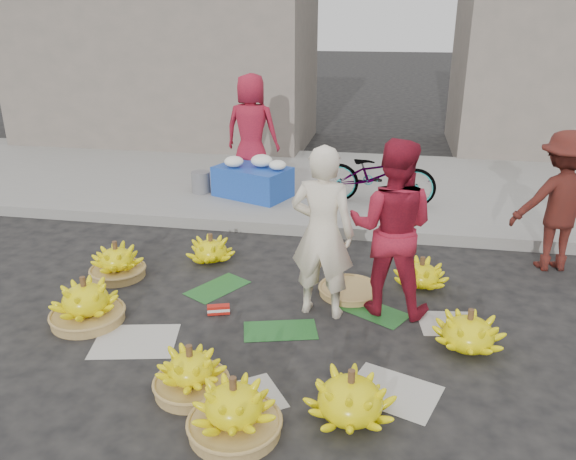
% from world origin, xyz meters
% --- Properties ---
extents(ground, '(80.00, 80.00, 0.00)m').
position_xyz_m(ground, '(0.00, 0.00, 0.00)').
color(ground, black).
rests_on(ground, ground).
extents(curb, '(40.00, 0.25, 0.15)m').
position_xyz_m(curb, '(0.00, 2.20, 0.07)').
color(curb, gray).
rests_on(curb, ground).
extents(sidewalk, '(40.00, 4.00, 0.12)m').
position_xyz_m(sidewalk, '(0.00, 4.30, 0.06)').
color(sidewalk, gray).
rests_on(sidewalk, ground).
extents(building_left, '(6.00, 3.00, 4.00)m').
position_xyz_m(building_left, '(-4.00, 7.20, 2.00)').
color(building_left, gray).
rests_on(building_left, sidewalk).
extents(newspaper_scatter, '(3.20, 1.80, 0.00)m').
position_xyz_m(newspaper_scatter, '(0.00, -0.80, 0.00)').
color(newspaper_scatter, beige).
rests_on(newspaper_scatter, ground).
extents(banana_leaves, '(2.00, 1.00, 0.00)m').
position_xyz_m(banana_leaves, '(-0.10, 0.20, 0.00)').
color(banana_leaves, '#1C5422').
rests_on(banana_leaves, ground).
extents(banana_bunch_0, '(0.65, 0.65, 0.45)m').
position_xyz_m(banana_bunch_0, '(-1.87, -0.36, 0.19)').
color(banana_bunch_0, olive).
rests_on(banana_bunch_0, ground).
extents(banana_bunch_1, '(0.58, 0.58, 0.40)m').
position_xyz_m(banana_bunch_1, '(-0.59, -1.16, 0.16)').
color(banana_bunch_1, olive).
rests_on(banana_bunch_1, ground).
extents(banana_bunch_2, '(0.67, 0.67, 0.44)m').
position_xyz_m(banana_bunch_2, '(-0.15, -1.53, 0.18)').
color(banana_bunch_2, olive).
rests_on(banana_bunch_2, ground).
extents(banana_bunch_3, '(0.80, 0.80, 0.39)m').
position_xyz_m(banana_bunch_3, '(0.60, -1.25, 0.17)').
color(banana_bunch_3, '#FFF70C').
rests_on(banana_bunch_3, ground).
extents(banana_bunch_4, '(0.64, 0.64, 0.37)m').
position_xyz_m(banana_bunch_4, '(1.51, -0.19, 0.16)').
color(banana_bunch_4, '#FFF70C').
rests_on(banana_bunch_4, ground).
extents(banana_bunch_5, '(0.51, 0.51, 0.33)m').
position_xyz_m(banana_bunch_5, '(1.16, 0.94, 0.14)').
color(banana_bunch_5, '#FFF70C').
rests_on(banana_bunch_5, ground).
extents(banana_bunch_6, '(0.64, 0.64, 0.41)m').
position_xyz_m(banana_bunch_6, '(-2.03, 0.57, 0.17)').
color(banana_bunch_6, olive).
rests_on(banana_bunch_6, ground).
extents(banana_bunch_7, '(0.57, 0.57, 0.33)m').
position_xyz_m(banana_bunch_7, '(-1.17, 1.16, 0.14)').
color(banana_bunch_7, '#FFF70C').
rests_on(banana_bunch_7, ground).
extents(basket_spare, '(0.68, 0.68, 0.07)m').
position_xyz_m(basket_spare, '(0.45, 0.62, 0.03)').
color(basket_spare, olive).
rests_on(basket_spare, ground).
extents(incense_stack, '(0.22, 0.13, 0.09)m').
position_xyz_m(incense_stack, '(-0.73, -0.02, 0.05)').
color(incense_stack, red).
rests_on(incense_stack, ground).
extents(vendor_cream, '(0.64, 0.46, 1.61)m').
position_xyz_m(vendor_cream, '(0.21, 0.20, 0.81)').
color(vendor_cream, '#F4E7CD').
rests_on(vendor_cream, ground).
extents(vendor_red, '(0.88, 0.73, 1.65)m').
position_xyz_m(vendor_red, '(0.82, 0.39, 0.83)').
color(vendor_red, '#AA1A2E').
rests_on(vendor_red, ground).
extents(man_striped, '(1.09, 0.76, 1.54)m').
position_xyz_m(man_striped, '(2.59, 1.67, 0.77)').
color(man_striped, maroon).
rests_on(man_striped, ground).
extents(flower_table, '(1.22, 1.00, 0.61)m').
position_xyz_m(flower_table, '(-1.19, 3.25, 0.37)').
color(flower_table, '#1940A7').
rests_on(flower_table, sidewalk).
extents(grey_bucket, '(0.28, 0.28, 0.32)m').
position_xyz_m(grey_bucket, '(-2.01, 3.30, 0.28)').
color(grey_bucket, slate).
rests_on(grey_bucket, sidewalk).
extents(flower_vendor, '(0.88, 0.61, 1.71)m').
position_xyz_m(flower_vendor, '(-1.35, 3.86, 0.97)').
color(flower_vendor, '#AA1A2E').
rests_on(flower_vendor, sidewalk).
extents(bicycle, '(0.69, 1.66, 0.85)m').
position_xyz_m(bicycle, '(0.61, 3.24, 0.55)').
color(bicycle, gray).
rests_on(bicycle, sidewalk).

